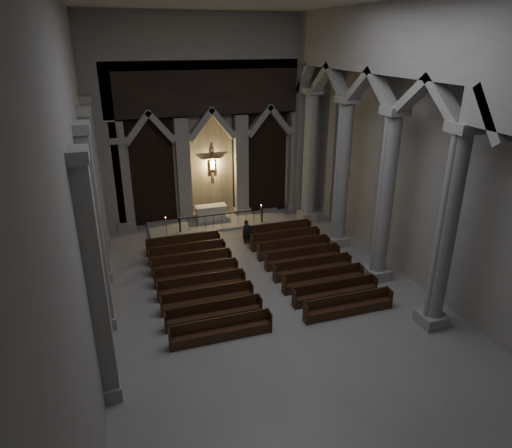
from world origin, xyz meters
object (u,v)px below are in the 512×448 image
Objects in this scene: altar at (211,213)px; pews at (255,273)px; candle_stand_right at (261,220)px; worshipper at (247,232)px; altar_rail at (222,219)px; candle_stand_left at (167,235)px.

pews is (0.38, -7.59, -0.35)m from altar.
candle_stand_right reaches higher than altar.
candle_stand_right is (2.82, -1.36, -0.28)m from altar.
candle_stand_right is at bearing -25.81° from altar.
candle_stand_right is 0.95× the size of worshipper.
candle_stand_right reaches higher than altar_rail.
altar_rail is at bearing 177.22° from candle_stand_right.
candle_stand_left is 6.53m from pews.
altar is 0.20× the size of pews.
altar is at bearing 106.88° from altar_rail.
candle_stand_left is at bearing -146.15° from altar.
altar_rail is at bearing 120.12° from worshipper.
pews is (-0.00, -6.35, -0.38)m from altar_rail.
candle_stand_left is 1.14× the size of candle_stand_right.
altar is 1.27× the size of candle_stand_left.
worshipper is at bearing -71.90° from altar_rail.
candle_stand_right is (2.44, -0.12, -0.31)m from altar_rail.
altar_rail is 6.36m from pews.
candle_stand_left reaches higher than altar.
worshipper is (0.80, 3.92, 0.40)m from pews.
candle_stand_left is at bearing 121.23° from pews.
pews is at bearing -58.77° from candle_stand_left.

